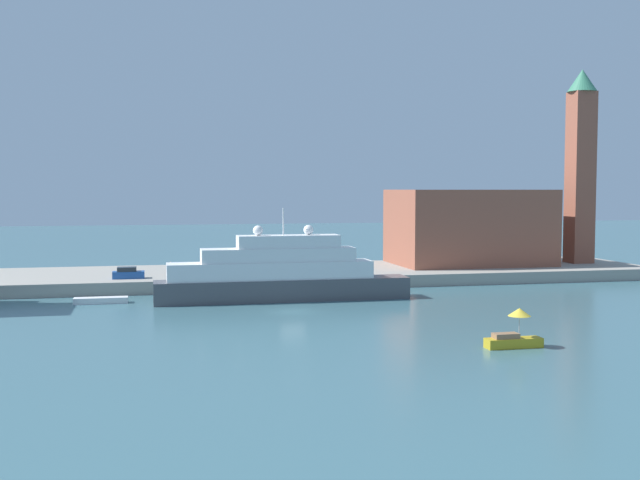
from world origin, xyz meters
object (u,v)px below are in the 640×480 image
object	(u,v)px
small_motorboat	(514,334)
person_figure	(171,268)
large_yacht	(280,275)
mooring_bollard	(247,275)
harbor_building	(469,227)
bell_tower	(581,161)
work_barge	(101,300)
parked_car	(128,273)

from	to	relation	value
small_motorboat	person_figure	distance (m)	51.64
person_figure	large_yacht	bearing A→B (deg)	-53.23
small_motorboat	mooring_bollard	xyz separation A→B (m)	(-16.37, 38.37, 0.81)
harbor_building	bell_tower	bearing A→B (deg)	-6.30
large_yacht	work_barge	distance (m)	19.81
large_yacht	parked_car	size ratio (longest dim) A/B	7.50
harbor_building	parked_car	distance (m)	49.26
bell_tower	person_figure	distance (m)	61.67
small_motorboat	person_figure	world-z (taller)	person_figure
person_figure	harbor_building	bearing A→B (deg)	6.10
person_figure	mooring_bollard	distance (m)	11.20
large_yacht	person_figure	size ratio (longest dim) A/B	17.68
large_yacht	small_motorboat	size ratio (longest dim) A/B	6.28
harbor_building	work_barge	bearing A→B (deg)	-160.62
small_motorboat	harbor_building	bearing A→B (deg)	70.37
large_yacht	bell_tower	xyz separation A→B (m)	(48.28, 18.29, 13.83)
parked_car	person_figure	world-z (taller)	person_figure
person_figure	mooring_bollard	bearing A→B (deg)	-35.81
parked_car	mooring_bollard	bearing A→B (deg)	-11.68
harbor_building	large_yacht	bearing A→B (deg)	-147.39
large_yacht	small_motorboat	distance (m)	32.52
bell_tower	parked_car	size ratio (longest dim) A/B	7.46
large_yacht	harbor_building	size ratio (longest dim) A/B	1.32
small_motorboat	work_barge	distance (m)	45.93
harbor_building	bell_tower	xyz separation A→B (m)	(16.79, -1.85, 9.75)
small_motorboat	person_figure	xyz separation A→B (m)	(-25.44, 44.92, 1.20)
work_barge	mooring_bollard	xyz separation A→B (m)	(16.98, 6.79, 1.61)
parked_car	person_figure	distance (m)	6.34
harbor_building	mooring_bollard	size ratio (longest dim) A/B	29.78
small_motorboat	harbor_building	size ratio (longest dim) A/B	0.21
bell_tower	parked_car	xyz separation A→B (m)	(-65.12, -6.34, -14.58)
small_motorboat	mooring_bollard	distance (m)	41.73
work_barge	bell_tower	size ratio (longest dim) A/B	0.20
work_barge	person_figure	xyz separation A→B (m)	(7.90, 13.34, 1.99)
large_yacht	person_figure	xyz separation A→B (m)	(-11.62, 15.54, -0.61)
small_motorboat	work_barge	xyz separation A→B (m)	(-33.34, 31.58, -0.79)
large_yacht	harbor_building	bearing A→B (deg)	32.61
bell_tower	mooring_bollard	bearing A→B (deg)	-169.63
small_motorboat	mooring_bollard	size ratio (longest dim) A/B	6.26
small_motorboat	harbor_building	distance (m)	52.91
large_yacht	mooring_bollard	world-z (taller)	large_yacht
large_yacht	mooring_bollard	xyz separation A→B (m)	(-2.54, 9.00, -0.99)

